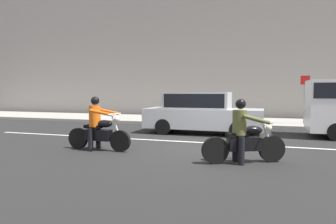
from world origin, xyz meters
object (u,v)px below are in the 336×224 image
Objects in this scene: motorcycle_with_rider_olive at (243,137)px; parked_sedan_silver at (201,112)px; street_sign_post at (305,94)px; motorcycle_with_rider_orange_stripe at (98,128)px.

parked_sedan_silver reaches higher than motorcycle_with_rider_olive.
street_sign_post is at bearing 75.22° from motorcycle_with_rider_olive.
street_sign_post reaches higher than motorcycle_with_rider_orange_stripe.
motorcycle_with_rider_olive is 4.22m from motorcycle_with_rider_orange_stripe.
parked_sedan_silver is (2.18, 4.45, 0.24)m from motorcycle_with_rider_orange_stripe.
motorcycle_with_rider_orange_stripe is 0.44× the size of parked_sedan_silver.
motorcycle_with_rider_olive is at bearing -66.96° from parked_sedan_silver.
street_sign_post is at bearing 52.55° from motorcycle_with_rider_orange_stripe.
motorcycle_with_rider_orange_stripe is 10.82m from street_sign_post.
motorcycle_with_rider_olive is 0.80× the size of street_sign_post.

